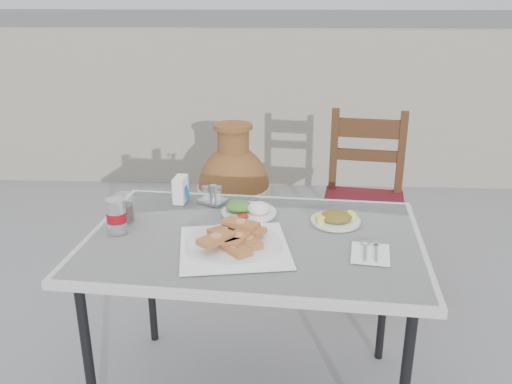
{
  "coord_description": "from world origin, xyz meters",
  "views": [
    {
      "loc": [
        0.06,
        -1.74,
        1.49
      ],
      "look_at": [
        -0.03,
        -0.01,
        0.84
      ],
      "focal_mm": 38.0,
      "sensor_mm": 36.0,
      "label": 1
    }
  ],
  "objects_px": {
    "soda_can": "(116,216)",
    "napkin_holder": "(181,189)",
    "salad_rice_plate": "(248,209)",
    "cafe_table": "(254,248)",
    "chair": "(364,200)",
    "pide_plate": "(234,238)",
    "salad_chopped_plate": "(336,218)",
    "condiment_caddy": "(213,197)",
    "cola_glass": "(124,209)",
    "terracotta_urn": "(234,191)"
  },
  "relations": [
    {
      "from": "soda_can",
      "to": "napkin_holder",
      "type": "relative_size",
      "value": 1.19
    },
    {
      "from": "salad_rice_plate",
      "to": "cafe_table",
      "type": "bearing_deg",
      "value": -80.38
    },
    {
      "from": "salad_rice_plate",
      "to": "chair",
      "type": "bearing_deg",
      "value": 53.52
    },
    {
      "from": "pide_plate",
      "to": "salad_chopped_plate",
      "type": "distance_m",
      "value": 0.41
    },
    {
      "from": "cafe_table",
      "to": "napkin_holder",
      "type": "relative_size",
      "value": 11.76
    },
    {
      "from": "cafe_table",
      "to": "salad_chopped_plate",
      "type": "relative_size",
      "value": 6.67
    },
    {
      "from": "condiment_caddy",
      "to": "salad_chopped_plate",
      "type": "bearing_deg",
      "value": -20.03
    },
    {
      "from": "cola_glass",
      "to": "chair",
      "type": "distance_m",
      "value": 1.31
    },
    {
      "from": "pide_plate",
      "to": "chair",
      "type": "height_order",
      "value": "chair"
    },
    {
      "from": "cola_glass",
      "to": "napkin_holder",
      "type": "distance_m",
      "value": 0.26
    },
    {
      "from": "salad_chopped_plate",
      "to": "chair",
      "type": "xyz_separation_m",
      "value": [
        0.23,
        0.8,
        -0.24
      ]
    },
    {
      "from": "salad_chopped_plate",
      "to": "condiment_caddy",
      "type": "xyz_separation_m",
      "value": [
        -0.47,
        0.17,
        0.01
      ]
    },
    {
      "from": "pide_plate",
      "to": "napkin_holder",
      "type": "distance_m",
      "value": 0.47
    },
    {
      "from": "napkin_holder",
      "to": "cola_glass",
      "type": "bearing_deg",
      "value": -125.43
    },
    {
      "from": "terracotta_urn",
      "to": "salad_rice_plate",
      "type": "bearing_deg",
      "value": -82.03
    },
    {
      "from": "cola_glass",
      "to": "condiment_caddy",
      "type": "distance_m",
      "value": 0.35
    },
    {
      "from": "salad_rice_plate",
      "to": "terracotta_urn",
      "type": "distance_m",
      "value": 1.22
    },
    {
      "from": "salad_rice_plate",
      "to": "terracotta_urn",
      "type": "bearing_deg",
      "value": 97.97
    },
    {
      "from": "cafe_table",
      "to": "salad_rice_plate",
      "type": "relative_size",
      "value": 5.83
    },
    {
      "from": "chair",
      "to": "terracotta_urn",
      "type": "relative_size",
      "value": 1.2
    },
    {
      "from": "soda_can",
      "to": "napkin_holder",
      "type": "height_order",
      "value": "soda_can"
    },
    {
      "from": "pide_plate",
      "to": "condiment_caddy",
      "type": "xyz_separation_m",
      "value": [
        -0.12,
        0.39,
        -0.01
      ]
    },
    {
      "from": "cafe_table",
      "to": "pide_plate",
      "type": "relative_size",
      "value": 2.99
    },
    {
      "from": "salad_chopped_plate",
      "to": "terracotta_urn",
      "type": "height_order",
      "value": "terracotta_urn"
    },
    {
      "from": "salad_rice_plate",
      "to": "napkin_holder",
      "type": "distance_m",
      "value": 0.3
    },
    {
      "from": "pide_plate",
      "to": "napkin_holder",
      "type": "height_order",
      "value": "napkin_holder"
    },
    {
      "from": "cafe_table",
      "to": "salad_chopped_plate",
      "type": "xyz_separation_m",
      "value": [
        0.29,
        0.12,
        0.06
      ]
    },
    {
      "from": "condiment_caddy",
      "to": "chair",
      "type": "height_order",
      "value": "chair"
    },
    {
      "from": "cola_glass",
      "to": "terracotta_urn",
      "type": "height_order",
      "value": "cola_glass"
    },
    {
      "from": "salad_chopped_plate",
      "to": "condiment_caddy",
      "type": "relative_size",
      "value": 1.41
    },
    {
      "from": "cafe_table",
      "to": "soda_can",
      "type": "height_order",
      "value": "soda_can"
    },
    {
      "from": "napkin_holder",
      "to": "terracotta_urn",
      "type": "height_order",
      "value": "napkin_holder"
    },
    {
      "from": "cafe_table",
      "to": "salad_rice_plate",
      "type": "xyz_separation_m",
      "value": [
        -0.03,
        0.18,
        0.07
      ]
    },
    {
      "from": "salad_chopped_plate",
      "to": "chair",
      "type": "relative_size",
      "value": 0.2
    },
    {
      "from": "napkin_holder",
      "to": "terracotta_urn",
      "type": "xyz_separation_m",
      "value": [
        0.11,
        1.04,
        -0.39
      ]
    },
    {
      "from": "napkin_holder",
      "to": "chair",
      "type": "height_order",
      "value": "chair"
    },
    {
      "from": "salad_rice_plate",
      "to": "terracotta_urn",
      "type": "height_order",
      "value": "terracotta_urn"
    },
    {
      "from": "pide_plate",
      "to": "napkin_holder",
      "type": "relative_size",
      "value": 3.93
    },
    {
      "from": "condiment_caddy",
      "to": "napkin_holder",
      "type": "bearing_deg",
      "value": 178.44
    },
    {
      "from": "soda_can",
      "to": "chair",
      "type": "distance_m",
      "value": 1.38
    },
    {
      "from": "pide_plate",
      "to": "napkin_holder",
      "type": "bearing_deg",
      "value": 121.97
    },
    {
      "from": "cafe_table",
      "to": "cola_glass",
      "type": "relative_size",
      "value": 11.96
    },
    {
      "from": "pide_plate",
      "to": "chair",
      "type": "xyz_separation_m",
      "value": [
        0.57,
        1.02,
        -0.26
      ]
    },
    {
      "from": "pide_plate",
      "to": "napkin_holder",
      "type": "xyz_separation_m",
      "value": [
        -0.25,
        0.39,
        0.02
      ]
    },
    {
      "from": "cola_glass",
      "to": "condiment_caddy",
      "type": "height_order",
      "value": "cola_glass"
    },
    {
      "from": "salad_rice_plate",
      "to": "cola_glass",
      "type": "height_order",
      "value": "cola_glass"
    },
    {
      "from": "salad_rice_plate",
      "to": "cola_glass",
      "type": "bearing_deg",
      "value": -169.88
    },
    {
      "from": "soda_can",
      "to": "condiment_caddy",
      "type": "distance_m",
      "value": 0.42
    },
    {
      "from": "pide_plate",
      "to": "terracotta_urn",
      "type": "height_order",
      "value": "pide_plate"
    },
    {
      "from": "salad_chopped_plate",
      "to": "condiment_caddy",
      "type": "distance_m",
      "value": 0.5
    }
  ]
}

